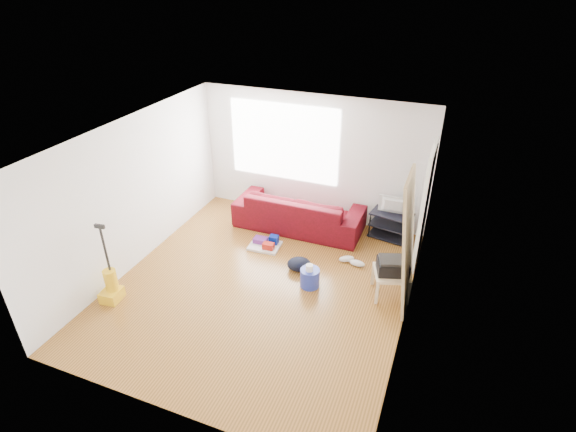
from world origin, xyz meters
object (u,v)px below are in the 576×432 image
at_px(sofa, 299,227).
at_px(bucket, 310,285).
at_px(backpack, 299,269).
at_px(vacuum, 111,286).
at_px(cleaning_tray, 266,244).
at_px(side_table, 391,275).
at_px(tv_stand, 391,225).

height_order(sofa, bucket, sofa).
height_order(sofa, backpack, sofa).
distance_m(bucket, vacuum, 3.07).
height_order(bucket, cleaning_tray, cleaning_tray).
distance_m(side_table, cleaning_tray, 2.42).
bearing_deg(vacuum, side_table, 16.26).
bearing_deg(sofa, cleaning_tray, 69.96).
distance_m(tv_stand, backpack, 2.03).
bearing_deg(side_table, tv_stand, 100.18).
bearing_deg(tv_stand, cleaning_tray, -140.89).
relative_size(sofa, backpack, 6.11).
height_order(sofa, tv_stand, tv_stand).
bearing_deg(bucket, vacuum, -152.66).
bearing_deg(sofa, vacuum, 57.88).
xyz_separation_m(bucket, backpack, (-0.31, 0.34, 0.00)).
bearing_deg(vacuum, tv_stand, 35.82).
xyz_separation_m(sofa, bucket, (0.80, -1.66, 0.00)).
bearing_deg(sofa, backpack, 110.26).
relative_size(cleaning_tray, backpack, 1.43).
bearing_deg(backpack, sofa, 90.81).
bearing_deg(backpack, vacuum, -163.48).
height_order(tv_stand, vacuum, vacuum).
relative_size(sofa, cleaning_tray, 4.26).
xyz_separation_m(side_table, bucket, (-1.23, -0.26, -0.36)).
distance_m(sofa, bucket, 1.84).
bearing_deg(cleaning_tray, side_table, -12.61).
bearing_deg(backpack, tv_stand, 32.62).
height_order(cleaning_tray, backpack, cleaning_tray).
relative_size(sofa, vacuum, 1.89).
relative_size(side_table, backpack, 1.63).
xyz_separation_m(sofa, cleaning_tray, (-0.32, -0.88, 0.06)).
height_order(tv_stand, bucket, tv_stand).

